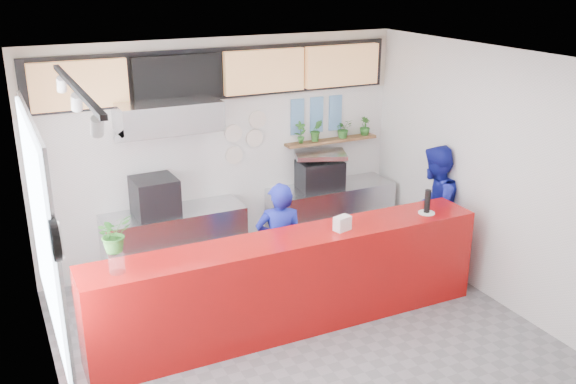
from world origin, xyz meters
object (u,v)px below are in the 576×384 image
object	(u,v)px
staff_center	(280,245)
pepper_mill	(427,201)
panini_oven	(155,196)
staff_right	(433,209)
espresso_machine	(320,174)
service_counter	(292,283)

from	to	relation	value
staff_center	pepper_mill	distance (m)	1.80
panini_oven	pepper_mill	xyz separation A→B (m)	(2.74, -1.86, 0.12)
pepper_mill	panini_oven	bearing A→B (deg)	145.81
staff_center	staff_right	world-z (taller)	staff_right
panini_oven	staff_center	distance (m)	1.73
staff_right	pepper_mill	xyz separation A→B (m)	(-0.60, -0.61, 0.41)
espresso_machine	panini_oven	bearing A→B (deg)	-174.87
staff_right	pepper_mill	size ratio (longest dim) A/B	6.11
service_counter	staff_center	distance (m)	0.58
espresso_machine	staff_right	xyz separation A→B (m)	(1.01, -1.25, -0.25)
panini_oven	pepper_mill	size ratio (longest dim) A/B	1.89
service_counter	staff_right	world-z (taller)	staff_right
panini_oven	pepper_mill	distance (m)	3.32
panini_oven	staff_right	size ratio (longest dim) A/B	0.31
espresso_machine	pepper_mill	bearing A→B (deg)	-72.43
staff_center	pepper_mill	world-z (taller)	staff_center
panini_oven	staff_right	bearing A→B (deg)	-22.66
staff_center	espresso_machine	bearing A→B (deg)	-113.00
espresso_machine	staff_right	distance (m)	1.63
service_counter	espresso_machine	xyz separation A→B (m)	(1.32, 1.80, 0.54)
staff_center	staff_right	size ratio (longest dim) A/B	0.91
staff_right	pepper_mill	world-z (taller)	staff_right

